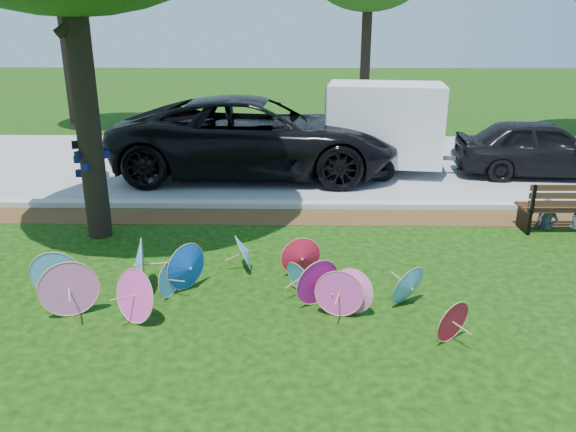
# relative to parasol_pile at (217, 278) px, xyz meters

# --- Properties ---
(ground) EXTENTS (90.00, 90.00, 0.00)m
(ground) POSITION_rel_parasol_pile_xyz_m (0.52, -0.76, -0.36)
(ground) COLOR black
(ground) RESTS_ON ground
(mulch_strip) EXTENTS (90.00, 1.00, 0.01)m
(mulch_strip) POSITION_rel_parasol_pile_xyz_m (0.52, 3.74, -0.36)
(mulch_strip) COLOR #472D16
(mulch_strip) RESTS_ON ground
(curb) EXTENTS (90.00, 0.30, 0.12)m
(curb) POSITION_rel_parasol_pile_xyz_m (0.52, 4.44, -0.30)
(curb) COLOR #B7B5AD
(curb) RESTS_ON ground
(street) EXTENTS (90.00, 8.00, 0.01)m
(street) POSITION_rel_parasol_pile_xyz_m (0.52, 8.59, -0.36)
(street) COLOR gray
(street) RESTS_ON ground
(parasol_pile) EXTENTS (6.14, 2.76, 0.83)m
(parasol_pile) POSITION_rel_parasol_pile_xyz_m (0.00, 0.00, 0.00)
(parasol_pile) COLOR #D468AD
(parasol_pile) RESTS_ON ground
(black_van) EXTENTS (7.39, 3.41, 2.05)m
(black_van) POSITION_rel_parasol_pile_xyz_m (0.07, 7.24, 0.66)
(black_van) COLOR black
(black_van) RESTS_ON ground
(dark_pickup) EXTENTS (4.53, 2.10, 1.50)m
(dark_pickup) POSITION_rel_parasol_pile_xyz_m (7.56, 7.22, 0.39)
(dark_pickup) COLOR black
(dark_pickup) RESTS_ON ground
(cargo_trailer) EXTENTS (3.18, 2.25, 2.67)m
(cargo_trailer) POSITION_rel_parasol_pile_xyz_m (3.47, 7.55, 0.97)
(cargo_trailer) COLOR white
(cargo_trailer) RESTS_ON ground
(park_bench) EXTENTS (1.91, 0.75, 0.99)m
(park_bench) POSITION_rel_parasol_pile_xyz_m (6.45, 3.12, 0.13)
(park_bench) COLOR black
(park_bench) RESTS_ON ground
(person_left) EXTENTS (0.49, 0.41, 1.15)m
(person_left) POSITION_rel_parasol_pile_xyz_m (6.10, 3.17, 0.21)
(person_left) COLOR #3A404F
(person_left) RESTS_ON ground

